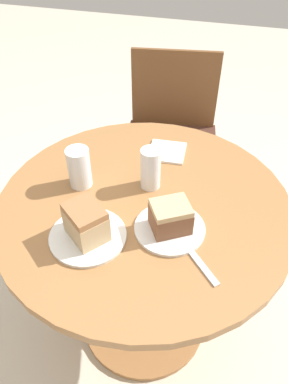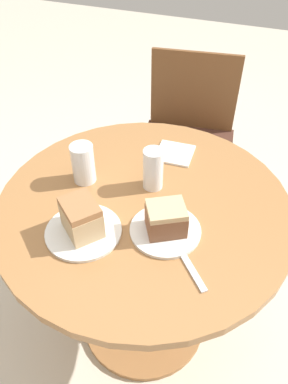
{
  "view_description": "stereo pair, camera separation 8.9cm",
  "coord_description": "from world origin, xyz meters",
  "px_view_note": "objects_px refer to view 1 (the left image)",
  "views": [
    {
      "loc": [
        0.22,
        -0.81,
        1.54
      ],
      "look_at": [
        0.0,
        0.0,
        0.77
      ],
      "focal_mm": 35.0,
      "sensor_mm": 36.0,
      "label": 1
    },
    {
      "loc": [
        0.3,
        -0.79,
        1.54
      ],
      "look_at": [
        0.0,
        0.0,
        0.77
      ],
      "focal_mm": 35.0,
      "sensor_mm": 36.0,
      "label": 2
    }
  ],
  "objects_px": {
    "glass_lemonade": "(151,170)",
    "glass_water": "(79,169)",
    "chair": "(171,134)",
    "plate_far": "(88,236)",
    "plate_near": "(170,228)",
    "cake_slice_far": "(86,222)",
    "cake_slice_near": "(170,217)"
  },
  "relations": [
    {
      "from": "plate_near",
      "to": "cake_slice_far",
      "type": "distance_m",
      "value": 0.24
    },
    {
      "from": "cake_slice_near",
      "to": "glass_lemonade",
      "type": "distance_m",
      "value": 0.2
    },
    {
      "from": "cake_slice_near",
      "to": "glass_lemonade",
      "type": "bearing_deg",
      "value": 120.23
    },
    {
      "from": "chair",
      "to": "glass_lemonade",
      "type": "bearing_deg",
      "value": -92.82
    },
    {
      "from": "glass_water",
      "to": "cake_slice_far",
      "type": "bearing_deg",
      "value": -63.38
    },
    {
      "from": "cake_slice_near",
      "to": "cake_slice_far",
      "type": "bearing_deg",
      "value": -157.76
    },
    {
      "from": "glass_lemonade",
      "to": "plate_near",
      "type": "bearing_deg",
      "value": -59.77
    },
    {
      "from": "chair",
      "to": "cake_slice_far",
      "type": "bearing_deg",
      "value": -101.02
    },
    {
      "from": "plate_near",
      "to": "glass_lemonade",
      "type": "relative_size",
      "value": 1.47
    },
    {
      "from": "chair",
      "to": "cake_slice_far",
      "type": "distance_m",
      "value": 1.04
    },
    {
      "from": "cake_slice_near",
      "to": "cake_slice_far",
      "type": "height_order",
      "value": "cake_slice_far"
    },
    {
      "from": "cake_slice_near",
      "to": "cake_slice_far",
      "type": "xyz_separation_m",
      "value": [
        -0.22,
        -0.09,
        0.01
      ]
    },
    {
      "from": "glass_water",
      "to": "chair",
      "type": "bearing_deg",
      "value": 78.93
    },
    {
      "from": "plate_near",
      "to": "chair",
      "type": "bearing_deg",
      "value": 100.85
    },
    {
      "from": "glass_water",
      "to": "cake_slice_near",
      "type": "bearing_deg",
      "value": -20.8
    },
    {
      "from": "plate_near",
      "to": "glass_water",
      "type": "distance_m",
      "value": 0.35
    },
    {
      "from": "chair",
      "to": "plate_far",
      "type": "relative_size",
      "value": 3.85
    },
    {
      "from": "plate_near",
      "to": "glass_water",
      "type": "xyz_separation_m",
      "value": [
        -0.32,
        0.12,
        0.05
      ]
    },
    {
      "from": "glass_lemonade",
      "to": "glass_water",
      "type": "xyz_separation_m",
      "value": [
        -0.22,
        -0.05,
        -0.0
      ]
    },
    {
      "from": "plate_near",
      "to": "plate_far",
      "type": "distance_m",
      "value": 0.23
    },
    {
      "from": "plate_far",
      "to": "cake_slice_far",
      "type": "distance_m",
      "value": 0.06
    },
    {
      "from": "cake_slice_far",
      "to": "glass_water",
      "type": "bearing_deg",
      "value": 116.62
    },
    {
      "from": "chair",
      "to": "glass_water",
      "type": "relative_size",
      "value": 6.26
    },
    {
      "from": "cake_slice_near",
      "to": "glass_lemonade",
      "type": "xyz_separation_m",
      "value": [
        -0.1,
        0.17,
        0.01
      ]
    },
    {
      "from": "plate_far",
      "to": "cake_slice_near",
      "type": "distance_m",
      "value": 0.24
    },
    {
      "from": "glass_lemonade",
      "to": "plate_far",
      "type": "bearing_deg",
      "value": -113.77
    },
    {
      "from": "glass_lemonade",
      "to": "glass_water",
      "type": "relative_size",
      "value": 1.04
    },
    {
      "from": "plate_near",
      "to": "glass_lemonade",
      "type": "bearing_deg",
      "value": 120.23
    },
    {
      "from": "plate_far",
      "to": "cake_slice_near",
      "type": "bearing_deg",
      "value": 22.24
    },
    {
      "from": "plate_far",
      "to": "glass_water",
      "type": "bearing_deg",
      "value": 116.62
    },
    {
      "from": "chair",
      "to": "plate_far",
      "type": "height_order",
      "value": "chair"
    },
    {
      "from": "chair",
      "to": "cake_slice_near",
      "type": "relative_size",
      "value": 6.15
    }
  ]
}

